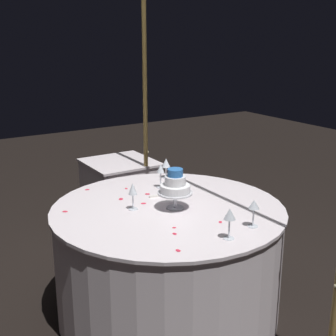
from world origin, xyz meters
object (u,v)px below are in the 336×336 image
Objects in this scene: wine_glass_0 at (230,216)px; wine_glass_4 at (161,170)px; decorative_arch at (222,89)px; main_table at (168,260)px; side_table at (121,199)px; wine_glass_1 at (254,206)px; wine_glass_3 at (133,190)px; cake_knife at (166,194)px; wine_glass_2 at (166,164)px; tiered_cake at (175,186)px.

wine_glass_0 is 0.94m from wine_glass_4.
decorative_arch is 1.16m from main_table.
side_table is (-1.25, 0.29, -0.01)m from main_table.
wine_glass_3 is (-0.60, -0.45, 0.00)m from wine_glass_1.
decorative_arch is 0.81m from wine_glass_1.
wine_glass_3 is (1.16, -0.49, 0.51)m from side_table.
wine_glass_1 is 0.93× the size of wine_glass_4.
wine_glass_1 is (-0.05, 0.22, -0.01)m from wine_glass_0.
side_table is 1.13m from cake_knife.
side_table is at bearing 167.09° from main_table.
wine_glass_0 is at bearing -8.20° from side_table.
cake_knife reaches higher than side_table.
wine_glass_3 reaches higher than cake_knife.
wine_glass_2 is at bearing 138.44° from wine_glass_4.
wine_glass_1 reaches higher than main_table.
main_table is at bearing 67.50° from wine_glass_3.
decorative_arch is 13.93× the size of wine_glass_1.
decorative_arch is at bearing 5.62° from side_table.
tiered_cake is 0.53m from wine_glass_1.
decorative_arch reaches higher than wine_glass_2.
main_table is 0.44m from cake_knife.
wine_glass_0 is at bearing -33.93° from decorative_arch.
wine_glass_1 is at bearing -1.36° from side_table.
wine_glass_1 is (1.77, -0.04, 0.51)m from side_table.
main_table is 1.28m from side_table.
decorative_arch is 12.90× the size of wine_glass_0.
main_table reaches higher than side_table.
main_table is at bearing -31.03° from wine_glass_2.
wine_glass_3 is (-0.08, -0.20, 0.50)m from main_table.
wine_glass_4 is 0.21m from cake_knife.
decorative_arch is at bearing 90.00° from main_table.
wine_glass_3 is 1.00× the size of wine_glass_4.
decorative_arch is 0.81m from wine_glass_2.
main_table is at bearing -29.73° from cake_knife.
cake_knife is at bearing -169.71° from wine_glass_1.
decorative_arch reaches higher than cake_knife.
wine_glass_1 is 0.75m from wine_glass_3.
wine_glass_4 reaches higher than wine_glass_2.
wine_glass_0 is at bearing -0.36° from tiered_cake.
wine_glass_2 is at bearing 2.87° from side_table.
tiered_cake is at bearing -155.62° from wine_glass_1.
main_table is (0.00, -0.41, -1.09)m from decorative_arch.
wine_glass_4 is (-0.36, -0.24, -0.59)m from decorative_arch.
decorative_arch is 1.52× the size of main_table.
wine_glass_0 is 0.23m from wine_glass_1.
wine_glass_1 is at bearing -17.58° from decorative_arch.
tiered_cake is (0.04, 0.03, 0.52)m from main_table.
wine_glass_0 is at bearing 19.19° from wine_glass_3.
cake_knife is (-0.72, -0.13, -0.12)m from wine_glass_1.
decorative_arch is 8.71× the size of tiered_cake.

